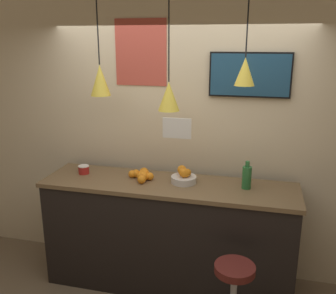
{
  "coord_description": "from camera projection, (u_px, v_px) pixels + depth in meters",
  "views": [
    {
      "loc": [
        0.79,
        -2.53,
        2.36
      ],
      "look_at": [
        0.0,
        0.63,
        1.43
      ],
      "focal_mm": 40.0,
      "sensor_mm": 36.0,
      "label": 1
    }
  ],
  "objects": [
    {
      "name": "service_counter",
      "position": [
        168.0,
        235.0,
        3.63
      ],
      "size": [
        2.39,
        0.62,
        1.08
      ],
      "color": "black",
      "rests_on": "ground_plane"
    },
    {
      "name": "pendant_lamp_middle",
      "position": [
        169.0,
        96.0,
        3.29
      ],
      "size": [
        0.19,
        0.19,
        1.04
      ],
      "color": "black"
    },
    {
      "name": "fruit_bowl",
      "position": [
        184.0,
        177.0,
        3.48
      ],
      "size": [
        0.24,
        0.24,
        0.15
      ],
      "color": "beige",
      "rests_on": "service_counter"
    },
    {
      "name": "hanging_menu_board",
      "position": [
        177.0,
        128.0,
        3.07
      ],
      "size": [
        0.24,
        0.01,
        0.17
      ],
      "color": "white"
    },
    {
      "name": "orange_pile",
      "position": [
        142.0,
        175.0,
        3.58
      ],
      "size": [
        0.26,
        0.28,
        0.09
      ],
      "color": "orange",
      "rests_on": "service_counter"
    },
    {
      "name": "pendant_lamp_right",
      "position": [
        245.0,
        71.0,
        3.07
      ],
      "size": [
        0.17,
        0.17,
        0.8
      ],
      "color": "black"
    },
    {
      "name": "pendant_lamp_left",
      "position": [
        100.0,
        80.0,
        3.4
      ],
      "size": [
        0.18,
        0.18,
        0.93
      ],
      "color": "black"
    },
    {
      "name": "spread_jar",
      "position": [
        84.0,
        170.0,
        3.72
      ],
      "size": [
        0.11,
        0.11,
        0.08
      ],
      "color": "red",
      "rests_on": "service_counter"
    },
    {
      "name": "back_wall",
      "position": [
        178.0,
        134.0,
        3.77
      ],
      "size": [
        8.0,
        0.06,
        2.9
      ],
      "color": "beige",
      "rests_on": "ground_plane"
    },
    {
      "name": "mounted_tv",
      "position": [
        250.0,
        75.0,
        3.4
      ],
      "size": [
        0.74,
        0.04,
        0.41
      ],
      "color": "black"
    },
    {
      "name": "juice_bottle",
      "position": [
        247.0,
        177.0,
        3.33
      ],
      "size": [
        0.08,
        0.08,
        0.25
      ],
      "color": "#286B33",
      "rests_on": "service_counter"
    },
    {
      "name": "wall_poster",
      "position": [
        141.0,
        53.0,
        3.61
      ],
      "size": [
        0.51,
        0.01,
        0.63
      ],
      "color": "#C64C3D"
    }
  ]
}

